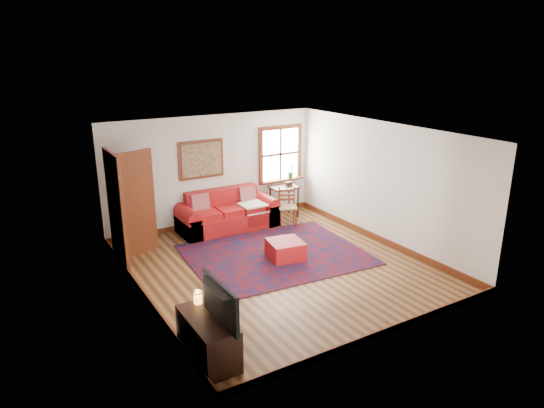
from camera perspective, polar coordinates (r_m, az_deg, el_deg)
ground at (r=9.07m, az=0.67°, el=-7.32°), size 5.50×5.50×0.00m
room_envelope at (r=8.53m, az=0.65°, el=2.84°), size 5.04×5.54×2.52m
window at (r=11.74m, az=1.16°, el=5.23°), size 1.18×0.20×1.38m
doorway at (r=9.45m, az=-16.63°, el=-0.11°), size 0.89×1.08×2.14m
framed_artwork at (r=10.76m, az=-8.32°, el=5.20°), size 1.05×0.07×0.85m
persian_rug at (r=9.54m, az=0.41°, el=-5.96°), size 3.53×2.91×0.02m
red_leather_sofa at (r=10.91m, az=-5.28°, el=-1.41°), size 2.21×0.91×0.86m
red_ottoman at (r=9.33m, az=1.61°, el=-5.41°), size 0.73×0.73×0.36m
side_table at (r=11.49m, az=1.45°, el=1.47°), size 0.63×0.48×0.76m
ladder_back_chair at (r=11.05m, az=1.81°, el=-0.11°), size 0.53×0.52×0.87m
media_cabinet at (r=6.52m, az=-7.54°, el=-15.37°), size 0.47×1.06×0.58m
television at (r=6.11m, az=-6.96°, el=-11.60°), size 0.12×0.95×0.55m
candle_hurricane at (r=6.67m, az=-8.71°, el=-10.86°), size 0.12×0.12×0.18m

